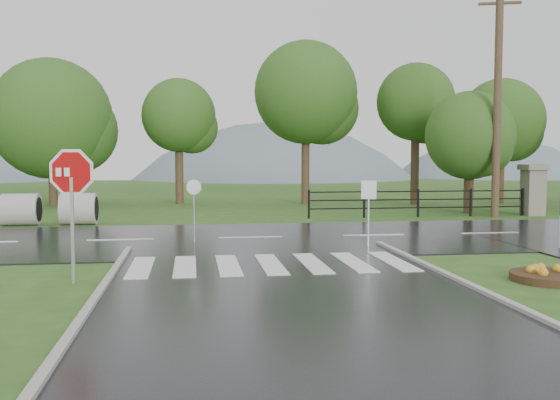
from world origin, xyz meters
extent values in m
plane|color=#2F571D|center=(0.00, 0.00, 0.00)|extent=(120.00, 120.00, 0.00)
cube|color=black|center=(0.00, 10.00, 0.00)|extent=(90.00, 8.00, 0.04)
cube|color=silver|center=(-3.00, 5.00, 0.06)|extent=(0.50, 2.80, 0.02)
cube|color=silver|center=(-2.00, 5.00, 0.06)|extent=(0.50, 2.80, 0.02)
cube|color=silver|center=(-1.00, 5.00, 0.06)|extent=(0.50, 2.80, 0.02)
cube|color=silver|center=(0.00, 5.00, 0.06)|extent=(0.50, 2.80, 0.02)
cube|color=silver|center=(1.00, 5.00, 0.06)|extent=(0.50, 2.80, 0.02)
cube|color=silver|center=(2.00, 5.00, 0.06)|extent=(0.50, 2.80, 0.02)
cube|color=silver|center=(3.00, 5.00, 0.06)|extent=(0.50, 2.80, 0.02)
cube|color=gray|center=(13.00, 16.00, 1.00)|extent=(0.80, 0.80, 2.00)
cube|color=#6B6659|center=(13.00, 16.00, 2.12)|extent=(1.00, 1.00, 0.24)
cube|color=black|center=(7.75, 16.00, 0.40)|extent=(9.50, 0.05, 0.05)
cube|color=black|center=(7.75, 16.00, 0.75)|extent=(9.50, 0.05, 0.05)
cube|color=black|center=(7.75, 16.00, 1.10)|extent=(9.50, 0.05, 0.05)
cube|color=black|center=(3.00, 16.00, 0.60)|extent=(0.08, 0.08, 1.20)
cube|color=black|center=(12.50, 16.00, 0.60)|extent=(0.08, 0.08, 1.20)
sphere|color=slate|center=(8.00, 65.00, -17.28)|extent=(48.00, 48.00, 48.00)
sphere|color=slate|center=(36.00, 65.00, -12.96)|extent=(36.00, 36.00, 36.00)
cylinder|color=#9E9B93|center=(-8.19, 15.00, 0.60)|extent=(1.30, 1.20, 1.20)
cylinder|color=#9E9B93|center=(-6.09, 15.00, 0.60)|extent=(1.30, 1.20, 1.20)
cube|color=#939399|center=(-4.24, 3.62, 1.08)|extent=(0.07, 0.07, 2.17)
cylinder|color=white|center=(-4.24, 3.63, 2.28)|extent=(1.26, 0.35, 1.30)
cylinder|color=#AB0B0C|center=(-4.24, 3.62, 2.28)|extent=(1.10, 0.31, 1.13)
cylinder|color=#332111|center=(5.56, 2.47, 0.08)|extent=(1.64, 1.64, 0.16)
cube|color=#939399|center=(3.10, 7.52, 0.90)|extent=(0.04, 0.04, 1.80)
cube|color=white|center=(3.10, 7.50, 1.66)|extent=(0.41, 0.15, 0.52)
cylinder|color=#939399|center=(-1.77, 9.07, 0.89)|extent=(0.05, 0.05, 1.78)
cylinder|color=white|center=(-1.77, 9.05, 1.69)|extent=(0.43, 0.13, 0.44)
cylinder|color=#473523|center=(10.99, 15.50, 4.86)|extent=(0.32, 0.32, 9.73)
cube|color=brown|center=(10.99, 15.50, 8.97)|extent=(1.68, 0.64, 0.11)
cylinder|color=#3D2B1C|center=(10.72, 17.50, 1.48)|extent=(0.46, 0.46, 2.95)
sphere|color=#285119|center=(10.72, 17.50, 3.54)|extent=(4.02, 4.02, 4.02)
camera|label=1|loc=(-1.83, -9.44, 2.60)|focal=40.00mm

